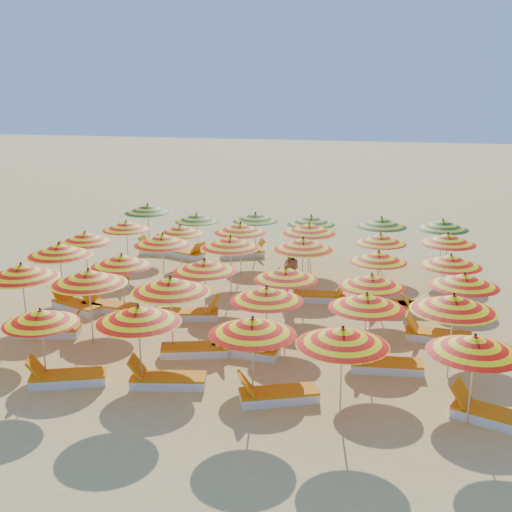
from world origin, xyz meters
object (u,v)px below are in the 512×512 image
umbrella_24 (126,225)px  lounger_0 (66,378)px  umbrella_34 (381,222)px  lounger_3 (493,416)px  umbrella_1 (41,317)px  lounger_15 (426,308)px  umbrella_15 (286,274)px  lounger_11 (436,335)px  lounger_17 (185,253)px  umbrella_28 (380,239)px  umbrella_8 (171,285)px  umbrella_35 (443,225)px  lounger_7 (385,365)px  umbrella_29 (448,239)px  umbrella_18 (85,237)px  lounger_4 (50,330)px  lounger_5 (196,349)px  lounger_10 (191,314)px  lounger_16 (160,250)px  umbrella_17 (464,280)px  umbrella_31 (197,218)px  umbrella_14 (205,266)px  lounger_9 (108,306)px  lounger_14 (392,305)px  umbrella_20 (231,242)px  umbrella_27 (309,228)px  umbrella_5 (475,344)px  umbrella_32 (255,217)px  umbrella_12 (59,250)px  lounger_1 (166,380)px  umbrella_33 (311,220)px  umbrella_23 (451,261)px  umbrella_10 (367,301)px  umbrella_6 (21,271)px  umbrella_3 (253,326)px  umbrella_11 (453,303)px  lounger_12 (105,283)px  lounger_6 (248,349)px  umbrella_7 (89,277)px  umbrella_13 (122,260)px  umbrella_2 (138,314)px  beachgoer_b (289,271)px  umbrella_30 (148,209)px  umbrella_9 (267,294)px  lounger_2 (277,395)px  umbrella_22 (378,257)px

umbrella_24 → lounger_0: bearing=-74.4°
umbrella_34 → lounger_3: size_ratio=1.11×
umbrella_1 → lounger_15: size_ratio=1.26×
umbrella_15 → umbrella_24: (-6.85, 4.76, -0.01)m
umbrella_34 → lounger_11: (1.82, -6.77, -1.60)m
lounger_17 → umbrella_28: bearing=6.5°
umbrella_8 → umbrella_35: 11.60m
lounger_7 → umbrella_29: bearing=-109.8°
umbrella_18 → lounger_15: 11.21m
umbrella_8 → lounger_4: 4.11m
lounger_5 → lounger_10: (-0.98, 2.43, 0.00)m
umbrella_1 → lounger_16: size_ratio=1.31×
umbrella_17 → umbrella_31: umbrella_17 is taller
umbrella_14 → lounger_0: (-1.93, -4.52, -1.55)m
lounger_9 → lounger_17: size_ratio=0.97×
lounger_10 → umbrella_31: bearing=92.4°
umbrella_24 → umbrella_31: (2.02, 2.11, -0.03)m
umbrella_28 → lounger_7: 7.04m
umbrella_18 → lounger_14: bearing=0.0°
umbrella_20 → lounger_16: (-4.21, 4.48, -1.65)m
umbrella_18 → lounger_10: (4.37, -2.10, -1.58)m
umbrella_27 → lounger_11: size_ratio=1.45×
umbrella_5 → umbrella_8: size_ratio=1.00×
umbrella_32 → umbrella_34: (4.84, -0.32, 0.10)m
umbrella_12 → umbrella_34: umbrella_12 is taller
umbrella_24 → lounger_1: (4.84, -8.76, -1.49)m
lounger_1 → lounger_14: size_ratio=1.01×
lounger_1 → umbrella_33: bearing=-109.8°
umbrella_5 → umbrella_17: (0.15, 4.53, -0.04)m
umbrella_23 → umbrella_15: bearing=-153.1°
umbrella_10 → umbrella_6: bearing=-179.5°
umbrella_3 → lounger_9: umbrella_3 is taller
umbrella_14 → umbrella_35: size_ratio=1.10×
umbrella_3 → umbrella_23: size_ratio=1.03×
umbrella_11 → lounger_12: size_ratio=1.19×
lounger_6 → umbrella_7: bearing=-170.9°
umbrella_13 → umbrella_2: bearing=-61.3°
umbrella_29 → umbrella_5: bearing=-89.7°
umbrella_12 → umbrella_15: size_ratio=1.11×
lounger_17 → beachgoer_b: size_ratio=1.15×
umbrella_6 → umbrella_34: size_ratio=1.23×
umbrella_7 → lounger_16: (-1.69, 9.15, -1.70)m
umbrella_30 → lounger_10: 8.21m
umbrella_28 → umbrella_9: bearing=-109.9°
umbrella_27 → umbrella_2: bearing=-104.8°
lounger_2 → umbrella_11: bearing=-173.1°
umbrella_33 → lounger_4: 10.72m
lounger_2 → lounger_5: 3.16m
umbrella_17 → umbrella_22: umbrella_17 is taller
umbrella_8 → umbrella_11: (6.76, 0.25, -0.02)m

